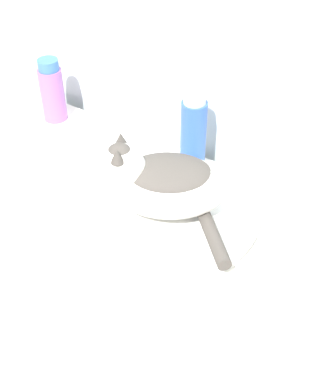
% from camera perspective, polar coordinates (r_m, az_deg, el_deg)
% --- Properties ---
extents(wall_back, '(8.00, 0.05, 2.40)m').
position_cam_1_polar(wall_back, '(1.23, 6.81, 16.89)').
color(wall_back, silver).
rests_on(wall_back, ground_plane).
extents(vanity_counter, '(1.25, 0.54, 0.88)m').
position_cam_1_polar(vanity_counter, '(1.50, -1.81, -15.35)').
color(vanity_counter, white).
rests_on(vanity_counter, ground_plane).
extents(sink_basin, '(0.39, 0.39, 0.04)m').
position_cam_1_polar(sink_basin, '(1.15, 0.42, -2.25)').
color(sink_basin, white).
rests_on(sink_basin, vanity_counter).
extents(cat, '(0.35, 0.27, 0.16)m').
position_cam_1_polar(cat, '(1.09, -0.42, 1.18)').
color(cat, silver).
rests_on(cat, sink_basin).
extents(faucet, '(0.16, 0.06, 0.16)m').
position_cam_1_polar(faucet, '(1.24, -6.82, 4.62)').
color(faucet, silver).
rests_on(faucet, vanity_counter).
extents(shampoo_bottle_tall, '(0.06, 0.06, 0.22)m').
position_cam_1_polar(shampoo_bottle_tall, '(1.23, 3.09, 5.94)').
color(shampoo_bottle_tall, '#335BB7').
rests_on(shampoo_bottle_tall, vanity_counter).
extents(mouthwash_bottle, '(0.06, 0.06, 0.18)m').
position_cam_1_polar(mouthwash_bottle, '(1.49, -11.90, 10.48)').
color(mouthwash_bottle, '#93569E').
rests_on(mouthwash_bottle, vanity_counter).
extents(soap_bar, '(0.07, 0.05, 0.02)m').
position_cam_1_polar(soap_bar, '(1.27, -13.66, 0.59)').
color(soap_bar, silver).
rests_on(soap_bar, vanity_counter).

